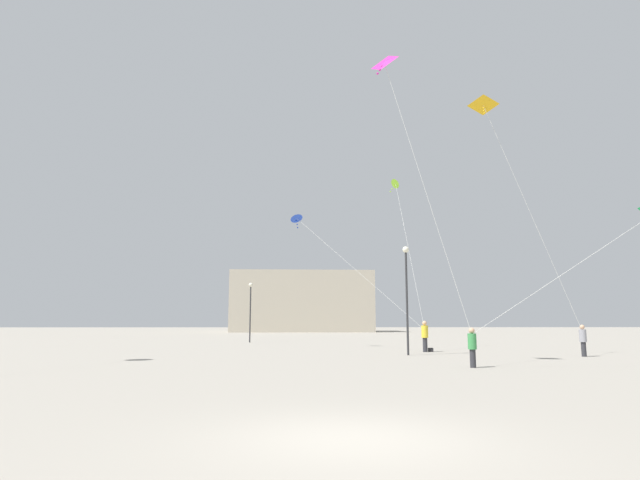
{
  "coord_description": "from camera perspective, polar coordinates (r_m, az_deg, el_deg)",
  "views": [
    {
      "loc": [
        -0.78,
        -8.74,
        1.84
      ],
      "look_at": [
        0.0,
        15.96,
        5.6
      ],
      "focal_mm": 29.88,
      "sensor_mm": 36.0,
      "label": 1
    }
  ],
  "objects": [
    {
      "name": "ground_plane",
      "position": [
        8.96,
        3.43,
        -20.49
      ],
      "size": [
        300.0,
        300.0,
        0.0
      ],
      "primitive_type": "plane",
      "color": "#9E9689"
    },
    {
      "name": "person_in_yellow",
      "position": [
        33.1,
        11.16,
        -9.94
      ],
      "size": [
        0.4,
        0.4,
        1.85
      ],
      "rotation": [
        0.0,
        0.0,
        1.76
      ],
      "color": "#2D2D33",
      "rests_on": "ground_plane"
    },
    {
      "name": "person_in_green",
      "position": [
        22.52,
        16.0,
        -10.82
      ],
      "size": [
        0.34,
        0.34,
        1.58
      ],
      "rotation": [
        0.0,
        0.0,
        3.18
      ],
      "color": "#2D2D33",
      "rests_on": "ground_plane"
    },
    {
      "name": "person_in_grey",
      "position": [
        31.5,
        26.34,
        -9.49
      ],
      "size": [
        0.36,
        0.36,
        1.65
      ],
      "rotation": [
        0.0,
        0.0,
        2.41
      ],
      "color": "#2D2D33",
      "rests_on": "ground_plane"
    },
    {
      "name": "kite_magenta_delta",
      "position": [
        24.9,
        7.06,
        17.66
      ],
      "size": [
        3.8,
        1.2,
        12.24
      ],
      "color": "#D12899"
    },
    {
      "name": "kite_amber_delta",
      "position": [
        31.28,
        17.31,
        13.04
      ],
      "size": [
        5.51,
        0.95,
        12.6
      ],
      "color": "yellow"
    },
    {
      "name": "kite_lime_diamond",
      "position": [
        38.94,
        8.14,
        5.64
      ],
      "size": [
        1.14,
        5.46,
        10.74
      ],
      "color": "#8CD12D"
    },
    {
      "name": "kite_cobalt_diamond",
      "position": [
        37.92,
        -2.35,
        2.18
      ],
      "size": [
        8.44,
        5.63,
        8.11
      ],
      "color": "blue"
    },
    {
      "name": "building_left_hall",
      "position": [
        93.79,
        -1.95,
        -6.67
      ],
      "size": [
        24.12,
        13.66,
        10.2
      ],
      "color": "#B2A893",
      "rests_on": "ground_plane"
    },
    {
      "name": "lamppost_east",
      "position": [
        29.92,
        9.25,
        -4.6
      ],
      "size": [
        0.36,
        0.36,
        5.97
      ],
      "color": "#2D2D30",
      "rests_on": "ground_plane"
    },
    {
      "name": "lamppost_west",
      "position": [
        47.19,
        -7.46,
        -6.65
      ],
      "size": [
        0.36,
        0.36,
        5.15
      ],
      "color": "#2D2D30",
      "rests_on": "ground_plane"
    },
    {
      "name": "handbag_beside_flyer",
      "position": [
        33.31,
        11.77,
        -11.45
      ],
      "size": [
        0.34,
        0.2,
        0.24
      ],
      "primitive_type": "cube",
      "rotation": [
        0.0,
        0.0,
        2.96
      ],
      "color": "black",
      "rests_on": "ground_plane"
    }
  ]
}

